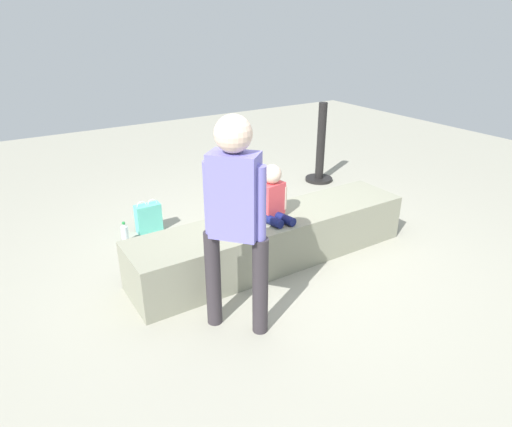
% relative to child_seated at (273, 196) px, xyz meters
% --- Properties ---
extents(ground_plane, '(12.00, 12.00, 0.00)m').
position_rel_child_seated_xyz_m(ground_plane, '(0.04, 0.02, -0.64)').
color(ground_plane, gray).
extents(concrete_ledge, '(2.62, 0.57, 0.43)m').
position_rel_child_seated_xyz_m(concrete_ledge, '(0.04, 0.02, -0.43)').
color(concrete_ledge, gray).
rests_on(concrete_ledge, ground_plane).
extents(child_seated, '(0.28, 0.33, 0.48)m').
position_rel_child_seated_xyz_m(child_seated, '(0.00, 0.00, 0.00)').
color(child_seated, '#121953').
rests_on(child_seated, concrete_ledge).
extents(adult_standing, '(0.35, 0.37, 1.52)m').
position_rel_child_seated_xyz_m(adult_standing, '(-0.72, -0.61, 0.27)').
color(adult_standing, '#312C31').
rests_on(adult_standing, ground_plane).
extents(cake_plate, '(0.22, 0.22, 0.07)m').
position_rel_child_seated_xyz_m(cake_plate, '(-0.31, 0.03, -0.19)').
color(cake_plate, '#4CA5D8').
rests_on(cake_plate, concrete_ledge).
extents(gift_bag, '(0.25, 0.12, 0.35)m').
position_rel_child_seated_xyz_m(gift_bag, '(-0.71, 1.20, -0.49)').
color(gift_bag, '#59C6B2').
rests_on(gift_bag, ground_plane).
extents(railing_post, '(0.36, 0.36, 1.04)m').
position_rel_child_seated_xyz_m(railing_post, '(1.76, 1.45, -0.26)').
color(railing_post, black).
rests_on(railing_post, ground_plane).
extents(water_bottle_near_gift, '(0.07, 0.07, 0.22)m').
position_rel_child_seated_xyz_m(water_bottle_near_gift, '(-1.00, 1.08, -0.54)').
color(water_bottle_near_gift, silver).
rests_on(water_bottle_near_gift, ground_plane).
extents(water_bottle_far_side, '(0.06, 0.06, 0.19)m').
position_rel_child_seated_xyz_m(water_bottle_far_side, '(0.37, 0.77, -0.56)').
color(water_bottle_far_side, silver).
rests_on(water_bottle_far_side, ground_plane).
extents(party_cup_red, '(0.09, 0.09, 0.10)m').
position_rel_child_seated_xyz_m(party_cup_red, '(-0.42, 0.67, -0.60)').
color(party_cup_red, red).
rests_on(party_cup_red, ground_plane).
extents(cake_box_white, '(0.32, 0.28, 0.11)m').
position_rel_child_seated_xyz_m(cake_box_white, '(0.15, 0.54, -0.59)').
color(cake_box_white, white).
rests_on(cake_box_white, ground_plane).
extents(handbag_black_leather, '(0.32, 0.15, 0.33)m').
position_rel_child_seated_xyz_m(handbag_black_leather, '(0.54, 0.97, -0.53)').
color(handbag_black_leather, black).
rests_on(handbag_black_leather, ground_plane).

